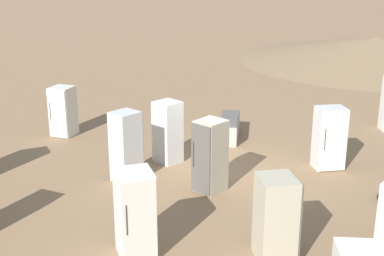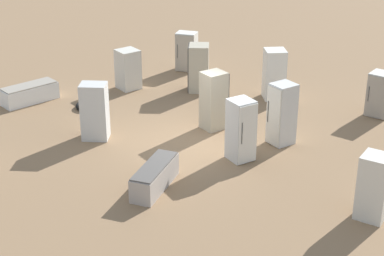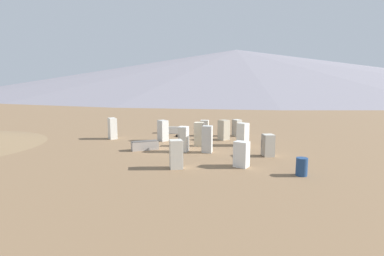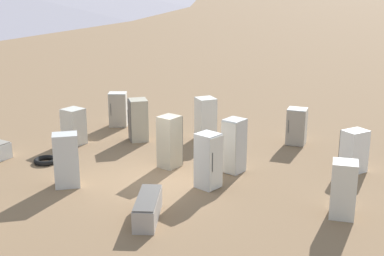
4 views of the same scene
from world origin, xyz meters
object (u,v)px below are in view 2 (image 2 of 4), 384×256
(discarded_fridge_9, at_px, (241,130))
(discarded_fridge_10, at_px, (187,51))
(discarded_fridge_1, at_px, (214,100))
(discarded_fridge_4, at_px, (128,69))
(discarded_fridge_12, at_px, (274,74))
(discarded_fridge_0, at_px, (282,114))
(discarded_fridge_8, at_px, (30,93))
(discarded_fridge_3, at_px, (155,177))
(scrap_tire, at_px, (88,106))
(discarded_fridge_11, at_px, (380,94))
(discarded_fridge_13, at_px, (374,187))
(discarded_fridge_5, at_px, (95,111))
(discarded_fridge_6, at_px, (198,68))

(discarded_fridge_9, distance_m, discarded_fridge_10, 7.98)
(discarded_fridge_1, distance_m, discarded_fridge_4, 4.67)
(discarded_fridge_1, relative_size, discarded_fridge_12, 1.05)
(discarded_fridge_9, bearing_deg, discarded_fridge_0, -170.76)
(discarded_fridge_8, relative_size, discarded_fridge_9, 1.08)
(discarded_fridge_3, height_order, scrap_tire, discarded_fridge_3)
(discarded_fridge_1, xyz_separation_m, discarded_fridge_12, (0.49, -3.35, -0.04))
(discarded_fridge_1, bearing_deg, discarded_fridge_12, 105.54)
(discarded_fridge_11, xyz_separation_m, discarded_fridge_13, (-3.44, 5.57, 0.09))
(discarded_fridge_8, bearing_deg, scrap_tire, 33.28)
(discarded_fridge_11, bearing_deg, discarded_fridge_5, 48.15)
(discarded_fridge_1, xyz_separation_m, discarded_fridge_10, (4.79, -3.11, -0.16))
(discarded_fridge_10, bearing_deg, discarded_fridge_0, 129.81)
(discarded_fridge_1, height_order, discarded_fridge_10, discarded_fridge_1)
(discarded_fridge_0, bearing_deg, discarded_fridge_1, 25.93)
(discarded_fridge_1, bearing_deg, discarded_fridge_5, -112.93)
(discarded_fridge_4, bearing_deg, discarded_fridge_9, -94.13)
(discarded_fridge_9, relative_size, discarded_fridge_10, 1.18)
(discarded_fridge_6, relative_size, scrap_tire, 1.99)
(discarded_fridge_0, distance_m, discarded_fridge_10, 7.33)
(discarded_fridge_13, relative_size, scrap_tire, 1.90)
(discarded_fridge_0, distance_m, discarded_fridge_12, 3.73)
(discarded_fridge_5, xyz_separation_m, discarded_fridge_8, (4.00, 0.01, -0.56))
(discarded_fridge_13, height_order, scrap_tire, discarded_fridge_13)
(discarded_fridge_13, bearing_deg, discarded_fridge_10, 144.46)
(discarded_fridge_4, xyz_separation_m, discarded_fridge_12, (-4.17, -3.17, 0.15))
(discarded_fridge_1, height_order, discarded_fridge_12, discarded_fridge_1)
(discarded_fridge_6, bearing_deg, discarded_fridge_3, 173.61)
(discarded_fridge_9, bearing_deg, scrap_tire, -69.16)
(discarded_fridge_10, bearing_deg, discarded_fridge_4, 61.49)
(discarded_fridge_6, distance_m, discarded_fridge_11, 6.32)
(discarded_fridge_4, height_order, discarded_fridge_11, discarded_fridge_11)
(discarded_fridge_10, bearing_deg, discarded_fridge_6, 117.87)
(discarded_fridge_9, height_order, discarded_fridge_12, discarded_fridge_9)
(discarded_fridge_1, bearing_deg, discarded_fridge_13, -0.44)
(discarded_fridge_3, bearing_deg, discarded_fridge_8, -32.47)
(discarded_fridge_8, height_order, discarded_fridge_12, discarded_fridge_12)
(discarded_fridge_11, bearing_deg, discarded_fridge_12, 11.27)
(discarded_fridge_1, height_order, discarded_fridge_9, discarded_fridge_1)
(discarded_fridge_0, xyz_separation_m, discarded_fridge_10, (6.92, -2.41, -0.18))
(discarded_fridge_0, relative_size, discarded_fridge_11, 1.28)
(discarded_fridge_5, xyz_separation_m, discarded_fridge_13, (-8.13, -2.31, -0.06))
(discarded_fridge_9, bearing_deg, discarded_fridge_3, 4.97)
(discarded_fridge_4, height_order, scrap_tire, discarded_fridge_4)
(discarded_fridge_5, height_order, discarded_fridge_13, discarded_fridge_5)
(discarded_fridge_4, bearing_deg, scrap_tire, -157.90)
(discarded_fridge_9, height_order, discarded_fridge_13, discarded_fridge_9)
(discarded_fridge_5, height_order, discarded_fridge_10, discarded_fridge_5)
(discarded_fridge_0, height_order, discarded_fridge_4, discarded_fridge_0)
(discarded_fridge_3, bearing_deg, discarded_fridge_11, -125.11)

